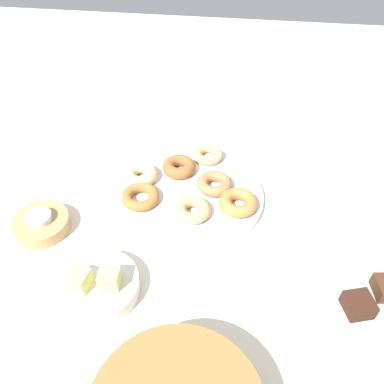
# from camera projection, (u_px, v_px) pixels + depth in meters

# --- Properties ---
(ground_plane) EXTENTS (2.40, 2.40, 0.00)m
(ground_plane) POSITION_uv_depth(u_px,v_px,m) (194.00, 197.00, 0.90)
(ground_plane) COLOR beige
(donut_plate) EXTENTS (0.32, 0.32, 0.01)m
(donut_plate) POSITION_uv_depth(u_px,v_px,m) (194.00, 195.00, 0.89)
(donut_plate) COLOR silver
(donut_plate) RESTS_ON ground_plane
(donut_0) EXTENTS (0.11, 0.11, 0.03)m
(donut_0) POSITION_uv_depth(u_px,v_px,m) (193.00, 210.00, 0.83)
(donut_0) COLOR tan
(donut_0) RESTS_ON donut_plate
(donut_1) EXTENTS (0.09, 0.09, 0.03)m
(donut_1) POSITION_uv_depth(u_px,v_px,m) (238.00, 203.00, 0.85)
(donut_1) COLOR #BC7A3D
(donut_1) RESTS_ON donut_plate
(donut_2) EXTENTS (0.11, 0.11, 0.03)m
(donut_2) POSITION_uv_depth(u_px,v_px,m) (179.00, 167.00, 0.94)
(donut_2) COLOR #995B2D
(donut_2) RESTS_ON donut_plate
(donut_3) EXTENTS (0.12, 0.12, 0.02)m
(donut_3) POSITION_uv_depth(u_px,v_px,m) (140.00, 197.00, 0.86)
(donut_3) COLOR #AD6B33
(donut_3) RESTS_ON donut_plate
(donut_4) EXTENTS (0.10, 0.10, 0.03)m
(donut_4) POSITION_uv_depth(u_px,v_px,m) (214.00, 184.00, 0.89)
(donut_4) COLOR #B27547
(donut_4) RESTS_ON donut_plate
(donut_5) EXTENTS (0.12, 0.12, 0.03)m
(donut_5) POSITION_uv_depth(u_px,v_px,m) (140.00, 175.00, 0.91)
(donut_5) COLOR #EABC84
(donut_5) RESTS_ON donut_plate
(donut_6) EXTENTS (0.09, 0.09, 0.02)m
(donut_6) POSITION_uv_depth(u_px,v_px,m) (208.00, 155.00, 0.98)
(donut_6) COLOR tan
(donut_6) RESTS_ON donut_plate
(cake_plate) EXTENTS (0.21, 0.21, 0.01)m
(cake_plate) POSITION_uv_depth(u_px,v_px,m) (367.00, 300.00, 0.69)
(cake_plate) COLOR silver
(cake_plate) RESTS_ON ground_plane
(brownie_far) EXTENTS (0.06, 0.06, 0.03)m
(brownie_far) POSITION_uv_depth(u_px,v_px,m) (358.00, 305.00, 0.66)
(brownie_far) COLOR #381E14
(brownie_far) RESTS_ON cake_plate
(candle_holder) EXTENTS (0.12, 0.12, 0.03)m
(candle_holder) POSITION_uv_depth(u_px,v_px,m) (42.00, 224.00, 0.82)
(candle_holder) COLOR tan
(candle_holder) RESTS_ON ground_plane
(tealight) EXTENTS (0.05, 0.05, 0.01)m
(tealight) POSITION_uv_depth(u_px,v_px,m) (39.00, 217.00, 0.80)
(tealight) COLOR silver
(tealight) RESTS_ON candle_holder
(fruit_bowl) EXTENTS (0.15, 0.15, 0.03)m
(fruit_bowl) POSITION_uv_depth(u_px,v_px,m) (99.00, 286.00, 0.71)
(fruit_bowl) COLOR silver
(fruit_bowl) RESTS_ON ground_plane
(melon_chunk_left) EXTENTS (0.04, 0.04, 0.04)m
(melon_chunk_left) POSITION_uv_depth(u_px,v_px,m) (110.00, 278.00, 0.68)
(melon_chunk_left) COLOR #DBD67A
(melon_chunk_left) RESTS_ON fruit_bowl
(melon_chunk_right) EXTENTS (0.04, 0.04, 0.04)m
(melon_chunk_right) POSITION_uv_depth(u_px,v_px,m) (79.00, 280.00, 0.68)
(melon_chunk_right) COLOR #DBD67A
(melon_chunk_right) RESTS_ON fruit_bowl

